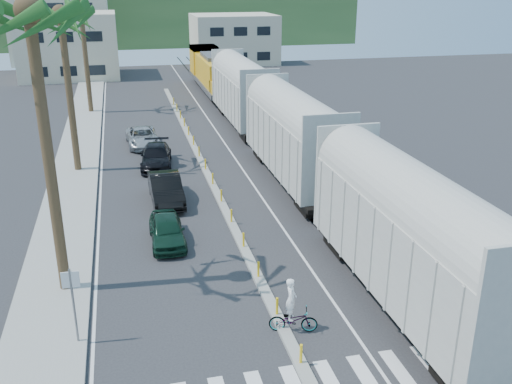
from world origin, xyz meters
The scene contains 15 objects.
ground centered at (0.00, 0.00, 0.00)m, with size 140.00×140.00×0.00m, color #28282B.
sidewalk centered at (-8.50, 25.00, 0.07)m, with size 3.00×90.00×0.15m, color gray.
rails centered at (5.00, 28.00, 0.03)m, with size 1.56×100.00×0.06m.
median centered at (0.00, 19.96, 0.09)m, with size 0.45×60.00×0.85m.
lane_markings centered at (-2.15, 25.00, 0.00)m, with size 9.42×90.00×0.01m.
freight_train centered at (5.00, 22.25, 2.91)m, with size 3.00×60.94×5.85m.
palm_trees centered at (-8.10, 22.70, 10.81)m, with size 3.50×37.20×13.75m.
street_sign centered at (-7.30, 2.00, 1.97)m, with size 0.60×0.08×3.00m.
buildings centered at (-6.41, 71.66, 4.36)m, with size 38.00×27.00×10.00m.
hillside centered at (0.00, 100.00, 6.00)m, with size 80.00×20.00×12.00m, color #385628.
car_lead centered at (-3.48, 9.53, 0.69)m, with size 1.63×4.05×1.38m, color black.
car_second centered at (-3.04, 14.99, 0.81)m, with size 1.84×4.96×1.62m, color black.
car_third centered at (-3.10, 21.78, 0.72)m, with size 2.50×5.16×1.45m, color black.
car_rear centered at (-3.76, 27.22, 0.69)m, with size 2.57×5.10×1.38m, color #A9ABAE.
cyclist centered at (0.32, 1.00, 0.68)m, with size 1.56×2.11×2.18m.
Camera 1 is at (-5.12, -16.01, 12.23)m, focal length 40.00 mm.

